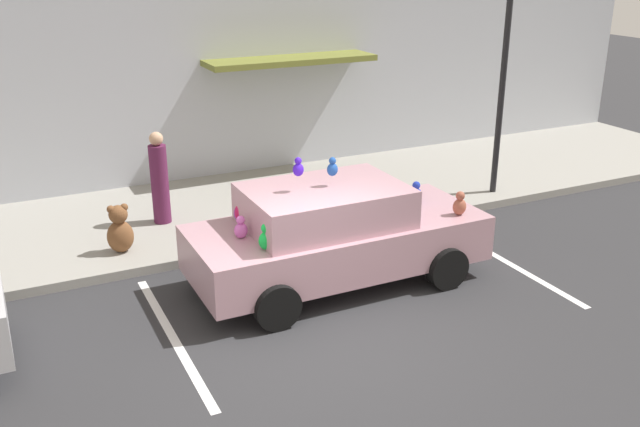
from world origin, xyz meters
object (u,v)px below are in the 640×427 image
Objects in this scene: plush_covered_car at (334,234)px; pedestrian_near_shopfront at (160,180)px; teddy_bear_on_sidewalk at (120,230)px; street_lamp_post at (504,67)px.

plush_covered_car reaches higher than pedestrian_near_shopfront.
plush_covered_car is 3.70m from pedestrian_near_shopfront.
teddy_bear_on_sidewalk is at bearing -132.25° from pedestrian_near_shopfront.
street_lamp_post is (4.61, 1.99, 1.84)m from plush_covered_car.
street_lamp_post reaches higher than teddy_bear_on_sidewalk.
pedestrian_near_shopfront is at bearing 47.75° from teddy_bear_on_sidewalk.
teddy_bear_on_sidewalk is at bearing 178.21° from street_lamp_post.
street_lamp_post is 6.72m from pedestrian_near_shopfront.
teddy_bear_on_sidewalk is 1.44m from pedestrian_near_shopfront.
plush_covered_car is 5.42× the size of teddy_bear_on_sidewalk.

